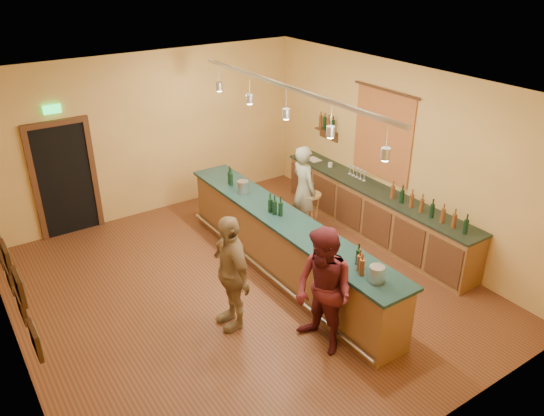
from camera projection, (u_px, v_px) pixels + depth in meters
floor at (244, 289)px, 8.46m from camera, size 7.00×7.00×0.00m
ceiling at (238, 90)px, 7.05m from camera, size 6.50×7.00×0.02m
wall_back at (149, 135)px, 10.36m from camera, size 6.50×0.02×3.20m
wall_front at (426, 326)px, 5.15m from camera, size 6.50×0.02×3.20m
wall_left at (0, 265)px, 6.12m from camera, size 0.02×7.00×3.20m
wall_right at (398, 155)px, 9.38m from camera, size 0.02×7.00×3.20m
doorway at (64, 177)px, 9.70m from camera, size 1.15×0.09×2.48m
tapestry at (383, 136)px, 9.56m from camera, size 0.03×1.40×1.60m
bottle_shelf at (327, 125)px, 10.73m from camera, size 0.17×0.55×0.54m
picture_grid at (9, 268)px, 5.43m from camera, size 0.06×2.20×0.70m
back_counter at (374, 211)px, 9.87m from camera, size 0.60×4.55×1.27m
tasting_bar at (285, 242)px, 8.59m from camera, size 0.73×5.10×1.38m
pendant_track at (286, 98)px, 7.54m from camera, size 0.11×4.60×0.50m
bartender at (304, 190)px, 9.85m from camera, size 0.44×0.64×1.71m
customer_a at (324, 292)px, 6.87m from camera, size 0.75×0.93×1.79m
customer_b at (231, 272)px, 7.32m from camera, size 0.52×1.05×1.74m
bar_stool at (311, 201)px, 9.94m from camera, size 0.38×0.38×0.78m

